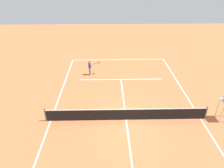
% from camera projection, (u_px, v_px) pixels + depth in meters
% --- Properties ---
extents(ground_plane, '(60.00, 60.00, 0.00)m').
position_uv_depth(ground_plane, '(126.00, 120.00, 15.28)').
color(ground_plane, '#C66B3D').
extents(court_lines, '(11.12, 23.14, 0.01)m').
position_uv_depth(court_lines, '(126.00, 120.00, 15.28)').
color(court_lines, white).
rests_on(court_lines, ground).
extents(tennis_net, '(11.72, 0.10, 1.07)m').
position_uv_depth(tennis_net, '(126.00, 114.00, 15.04)').
color(tennis_net, '#4C4C51').
rests_on(tennis_net, ground).
extents(player_serving, '(1.28, 0.59, 1.62)m').
position_uv_depth(player_serving, '(90.00, 66.00, 21.27)').
color(player_serving, '#9E704C').
rests_on(player_serving, ground).
extents(tennis_ball, '(0.07, 0.07, 0.07)m').
position_uv_depth(tennis_ball, '(90.00, 85.00, 19.75)').
color(tennis_ball, '#CCE033').
rests_on(tennis_ball, ground).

